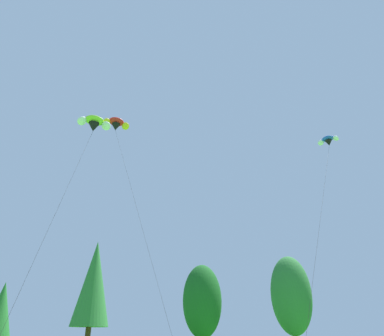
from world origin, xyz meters
TOP-DOWN VIEW (x-y plane):
  - treeline_tree_b at (-26.53, 51.28)m, footprint 3.65×3.65m
  - treeline_tree_c at (-14.29, 51.03)m, footprint 4.76×4.76m
  - treeline_tree_d at (-0.17, 50.82)m, footprint 4.75×4.75m
  - treeline_tree_e at (11.08, 54.09)m, footprint 5.15×5.15m
  - parafoil_kite_high_lime_white at (-8.23, 30.73)m, footprint 3.23×12.41m
  - parafoil_kite_mid_red_yellow at (-9.31, 39.46)m, footprint 11.22×14.21m
  - parafoil_kite_far_blue_white at (15.61, 42.58)m, footprint 9.96×19.20m

SIDE VIEW (x-z plane):
  - treeline_tree_b at x=-26.53m, z-range 1.17..10.48m
  - treeline_tree_d at x=-0.17m, z-range 1.15..12.08m
  - treeline_tree_e at x=11.08m, z-range 1.31..13.73m
  - treeline_tree_c at x=-14.29m, z-range 1.82..16.20m
  - parafoil_kite_high_lime_white at x=-8.23m, z-range 10.25..29.92m
  - parafoil_kite_far_blue_white at x=15.61m, z-range 12.25..34.83m
  - parafoil_kite_mid_red_yellow at x=-9.31m, z-range 13.13..37.93m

